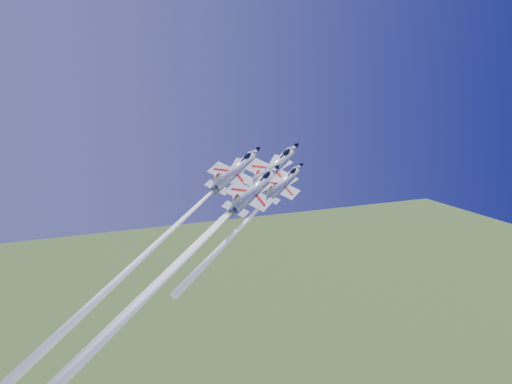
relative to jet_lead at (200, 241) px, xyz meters
name	(u,v)px	position (x,y,z in m)	size (l,w,h in m)	color
jet_lead	(200,241)	(0.00, 0.00, 0.00)	(45.69, 32.20, 47.86)	white
jet_left	(160,240)	(-6.92, 4.03, -0.22)	(43.89, 30.92, 45.90)	white
jet_right	(248,219)	(9.81, -0.99, 3.53)	(27.53, 18.69, 26.70)	white
jet_slot	(176,268)	(-6.60, -6.19, -2.68)	(43.25, 30.48, 45.32)	white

